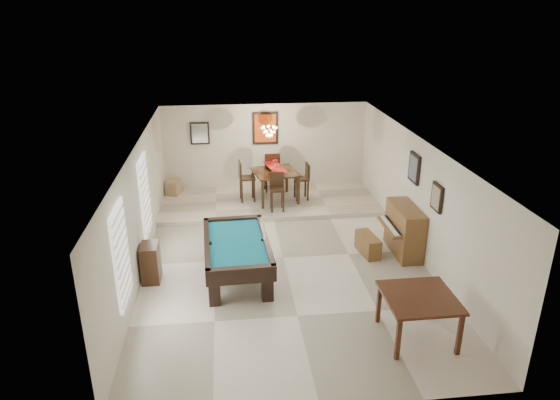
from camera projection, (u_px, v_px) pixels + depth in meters
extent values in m
cube|color=beige|center=(283.00, 258.00, 11.14)|extent=(6.00, 9.00, 0.02)
cube|color=silver|center=(265.00, 148.00, 14.82)|extent=(6.00, 0.04, 2.60)
cube|color=silver|center=(324.00, 332.00, 6.49)|extent=(6.00, 0.04, 2.60)
cube|color=silver|center=(140.00, 210.00, 10.34)|extent=(0.04, 9.00, 2.60)
cube|color=silver|center=(418.00, 198.00, 10.97)|extent=(0.04, 9.00, 2.60)
cube|color=white|center=(283.00, 145.00, 10.18)|extent=(6.00, 9.00, 0.04)
cube|color=beige|center=(270.00, 202.00, 14.11)|extent=(6.00, 2.50, 0.12)
cube|color=white|center=(121.00, 255.00, 8.28)|extent=(0.06, 1.00, 1.70)
cube|color=white|center=(145.00, 195.00, 10.86)|extent=(0.06, 1.00, 1.70)
cube|color=brown|center=(368.00, 244.00, 11.24)|extent=(0.42, 0.84, 0.45)
cube|color=black|center=(151.00, 263.00, 10.09)|extent=(0.35, 0.53, 0.80)
cube|color=#A28158|center=(174.00, 187.00, 14.47)|extent=(0.49, 0.54, 0.41)
cube|color=#D84C14|center=(265.00, 128.00, 14.56)|extent=(0.75, 0.06, 0.95)
cube|color=white|center=(200.00, 133.00, 14.40)|extent=(0.55, 0.06, 0.65)
cube|color=slate|center=(414.00, 168.00, 11.02)|extent=(0.06, 0.55, 0.65)
cube|color=gray|center=(437.00, 197.00, 9.89)|extent=(0.06, 0.45, 0.55)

